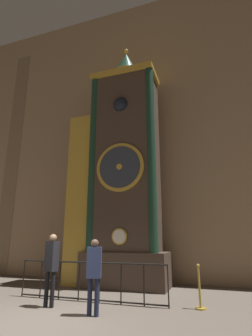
{
  "coord_description": "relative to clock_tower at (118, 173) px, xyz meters",
  "views": [
    {
      "loc": [
        3.81,
        -5.19,
        1.72
      ],
      "look_at": [
        0.48,
        4.56,
        4.5
      ],
      "focal_mm": 28.0,
      "sensor_mm": 36.0,
      "label": 1
    }
  ],
  "objects": [
    {
      "name": "visitor_far",
      "position": [
        0.81,
        -3.68,
        -3.27
      ],
      "size": [
        0.39,
        0.32,
        1.7
      ],
      "rotation": [
        0.0,
        0.0,
        0.34
      ],
      "color": "#1B213A",
      "rests_on": "ground_plane"
    },
    {
      "name": "stanchion_post",
      "position": [
        3.11,
        -2.25,
        -3.93
      ],
      "size": [
        0.28,
        0.28,
        1.08
      ],
      "color": "#B28E33",
      "rests_on": "ground_plane"
    },
    {
      "name": "clock_tower",
      "position": [
        0.0,
        0.0,
        0.0
      ],
      "size": [
        3.96,
        1.77,
        10.21
      ],
      "color": "#423328",
      "rests_on": "ground_plane"
    },
    {
      "name": "railing_fence",
      "position": [
        0.07,
        -2.44,
        -3.7
      ],
      "size": [
        4.58,
        0.05,
        1.07
      ],
      "color": "black",
      "rests_on": "ground_plane"
    },
    {
      "name": "cathedral_back_wall",
      "position": [
        -0.22,
        1.48,
        2.67
      ],
      "size": [
        24.0,
        0.32,
        13.94
      ],
      "color": "#997A5B",
      "rests_on": "ground_plane"
    },
    {
      "name": "ground_plane",
      "position": [
        -0.13,
        -4.53,
        -4.29
      ],
      "size": [
        28.0,
        28.0,
        0.0
      ],
      "primitive_type": "plane",
      "color": "brown"
    },
    {
      "name": "visitor_near",
      "position": [
        -0.62,
        -3.33,
        -3.19
      ],
      "size": [
        0.39,
        0.31,
        1.83
      ],
      "rotation": [
        0.0,
        0.0,
        -0.3
      ],
      "color": "black",
      "rests_on": "ground_plane"
    }
  ]
}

